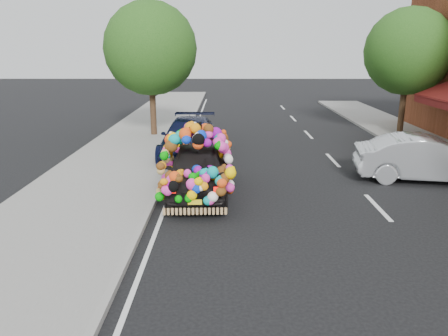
{
  "coord_description": "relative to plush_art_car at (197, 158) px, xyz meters",
  "views": [
    {
      "loc": [
        -0.4,
        -10.81,
        4.05
      ],
      "look_at": [
        -0.45,
        0.22,
        1.01
      ],
      "focal_mm": 35.0,
      "sensor_mm": 36.0,
      "label": 1
    }
  ],
  "objects": [
    {
      "name": "navy_sedan",
      "position": [
        -0.59,
        4.48,
        -0.32
      ],
      "size": [
        2.13,
        4.99,
        1.43
      ],
      "primitive_type": "imported",
      "rotation": [
        0.0,
        0.0,
        -0.03
      ],
      "color": "black",
      "rests_on": "ground"
    },
    {
      "name": "ground",
      "position": [
        1.21,
        -1.13,
        -1.04
      ],
      "size": [
        100.0,
        100.0,
        0.0
      ],
      "primitive_type": "plane",
      "color": "black",
      "rests_on": "ground"
    },
    {
      "name": "plush_art_car",
      "position": [
        0.0,
        0.0,
        0.0
      ],
      "size": [
        2.13,
        4.35,
        2.04
      ],
      "rotation": [
        0.0,
        0.0,
        0.03
      ],
      "color": "black",
      "rests_on": "ground"
    },
    {
      "name": "kerb",
      "position": [
        -1.14,
        -1.13,
        -0.98
      ],
      "size": [
        0.15,
        60.0,
        0.13
      ],
      "primitive_type": "cube",
      "color": "gray",
      "rests_on": "ground"
    },
    {
      "name": "tree_far_b",
      "position": [
        9.21,
        8.87,
        2.85
      ],
      "size": [
        4.0,
        4.0,
        5.9
      ],
      "color": "#332114",
      "rests_on": "ground"
    },
    {
      "name": "lane_markings",
      "position": [
        4.81,
        -1.13,
        -1.04
      ],
      "size": [
        6.0,
        50.0,
        0.01
      ],
      "primitive_type": null,
      "color": "silver",
      "rests_on": "ground"
    },
    {
      "name": "sidewalk",
      "position": [
        -3.09,
        -1.13,
        -0.98
      ],
      "size": [
        4.0,
        60.0,
        0.12
      ],
      "primitive_type": "cube",
      "color": "gray",
      "rests_on": "ground"
    },
    {
      "name": "tree_near_sidewalk",
      "position": [
        -2.59,
        8.37,
        2.98
      ],
      "size": [
        4.2,
        4.2,
        6.13
      ],
      "color": "#332114",
      "rests_on": "ground"
    },
    {
      "name": "silver_hatchback",
      "position": [
        7.1,
        1.31,
        -0.33
      ],
      "size": [
        4.52,
        2.17,
        1.43
      ],
      "primitive_type": "imported",
      "rotation": [
        0.0,
        0.0,
        1.41
      ],
      "color": "#B5B7BC",
      "rests_on": "ground"
    }
  ]
}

